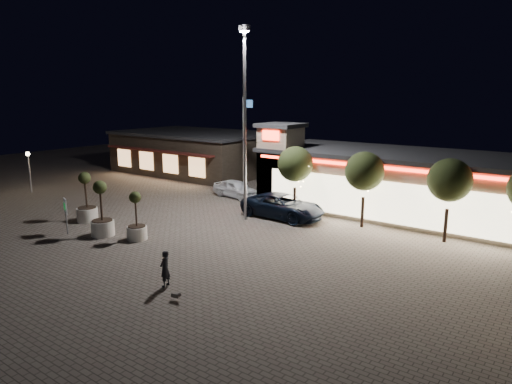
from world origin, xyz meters
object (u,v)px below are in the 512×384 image
Objects in this scene: valet_sign at (65,209)px; pickup_truck at (283,206)px; planter_mid at (102,219)px; pedestrian at (165,269)px; white_sedan at (236,189)px; planter_left at (87,206)px.

pickup_truck is at bearing 52.04° from valet_sign.
planter_mid is 2.31m from valet_sign.
pedestrian is 8.92m from planter_mid.
valet_sign is at bearing 179.58° from white_sedan.
white_sedan is 12.65m from planter_mid.
valet_sign is (-1.97, -1.09, 0.50)m from planter_mid.
valet_sign is (-1.95, -13.74, 0.81)m from white_sedan.
pedestrian is 0.49× the size of planter_left.
planter_left is 3.73m from planter_mid.
white_sedan is at bearing 67.08° from pickup_truck.
pickup_truck is at bearing 56.39° from planter_mid.
pickup_truck reaches higher than pedestrian.
valet_sign is (1.52, -2.40, 0.51)m from planter_left.
white_sedan is 1.27× the size of planter_mid.
valet_sign reaches higher than white_sedan.
planter_left is 1.51× the size of valet_sign.
pedestrian is at bearing -169.08° from pickup_truck.
white_sedan is 17.65m from pedestrian.
pedestrian is at bearing -19.13° from planter_left.
planter_mid reaches higher than pickup_truck.
white_sedan is at bearing 72.99° from planter_left.
planter_left is at bearing 122.35° from valet_sign.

